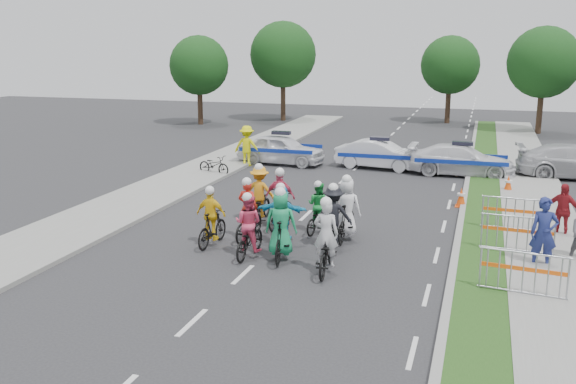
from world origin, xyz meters
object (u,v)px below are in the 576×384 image
(police_car_0, at_px, (281,149))
(tree_3, at_px, (283,55))
(police_car_1, at_px, (379,154))
(rider_8, at_px, (318,213))
(spectator_2, at_px, (562,211))
(parked_bike, at_px, (214,165))
(tree_0, at_px, (199,65))
(spectator_0, at_px, (544,233))
(tree_1, at_px, (544,62))
(rider_4, at_px, (333,223))
(marshal_hiviz, at_px, (247,146))
(rider_2, at_px, (249,233))
(rider_5, at_px, (281,218))
(rider_10, at_px, (260,199))
(tree_4, at_px, (450,65))
(rider_3, at_px, (212,223))
(barrier_2, at_px, (514,216))
(rider_1, at_px, (281,232))
(rider_6, at_px, (248,219))
(barrier_0, at_px, (523,275))
(barrier_1, at_px, (517,236))
(police_car_2, at_px, (462,160))
(cone_0, at_px, (461,197))
(rider_7, at_px, (347,215))
(rider_0, at_px, (326,248))
(rider_9, at_px, (281,205))
(cone_1, at_px, (508,184))

(police_car_0, bearing_deg, tree_3, 22.09)
(police_car_1, bearing_deg, rider_8, -172.24)
(spectator_2, bearing_deg, parked_bike, 179.19)
(rider_8, xyz_separation_m, tree_0, (-14.89, 23.78, 3.56))
(spectator_0, relative_size, tree_1, 0.28)
(rider_4, distance_m, marshal_hiviz, 13.07)
(rider_4, height_order, spectator_2, rider_4)
(rider_2, bearing_deg, tree_1, -106.39)
(rider_5, relative_size, rider_10, 0.94)
(police_car_0, bearing_deg, tree_4, -14.41)
(spectator_0, height_order, marshal_hiviz, marshal_hiviz)
(rider_3, bearing_deg, parked_bike, -62.88)
(barrier_2, bearing_deg, rider_1, -143.64)
(rider_6, height_order, tree_0, tree_0)
(barrier_0, relative_size, parked_bike, 1.21)
(rider_3, xyz_separation_m, rider_8, (2.60, 2.23, -0.07))
(rider_8, bearing_deg, rider_3, 51.70)
(police_car_1, xyz_separation_m, barrier_1, (5.67, -11.46, -0.10))
(police_car_1, height_order, spectator_2, spectator_2)
(police_car_0, height_order, police_car_2, police_car_0)
(rider_8, relative_size, tree_0, 0.27)
(rider_10, relative_size, cone_0, 2.82)
(rider_3, distance_m, parked_bike, 10.40)
(rider_7, height_order, barrier_0, rider_7)
(rider_5, distance_m, tree_1, 28.92)
(marshal_hiviz, relative_size, barrier_1, 0.96)
(rider_0, xyz_separation_m, rider_9, (-2.36, 3.55, 0.09))
(rider_1, distance_m, rider_8, 2.86)
(tree_0, xyz_separation_m, tree_1, (23.00, 2.00, 0.35))
(rider_1, height_order, rider_10, rider_1)
(spectator_0, distance_m, cone_1, 8.96)
(spectator_2, xyz_separation_m, cone_0, (-3.04, 2.97, -0.49))
(rider_8, xyz_separation_m, barrier_1, (5.81, -0.55, -0.06))
(police_car_1, bearing_deg, rider_6, 179.35)
(spectator_2, bearing_deg, rider_8, -145.64)
(tree_0, height_order, tree_4, same)
(cone_0, bearing_deg, tree_1, 79.32)
(rider_4, bearing_deg, cone_0, -129.87)
(barrier_0, height_order, tree_4, tree_4)
(rider_2, distance_m, rider_6, 1.61)
(rider_2, distance_m, rider_5, 1.41)
(rider_9, bearing_deg, police_car_0, -66.63)
(rider_9, relative_size, spectator_2, 1.18)
(police_car_0, bearing_deg, police_car_1, -82.02)
(barrier_0, bearing_deg, rider_8, 146.95)
(spectator_0, xyz_separation_m, tree_4, (-4.28, 31.25, 3.23))
(rider_7, relative_size, rider_8, 1.18)
(rider_2, height_order, marshal_hiviz, marshal_hiviz)
(tree_0, distance_m, tree_3, 6.44)
(rider_8, relative_size, spectator_0, 0.89)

